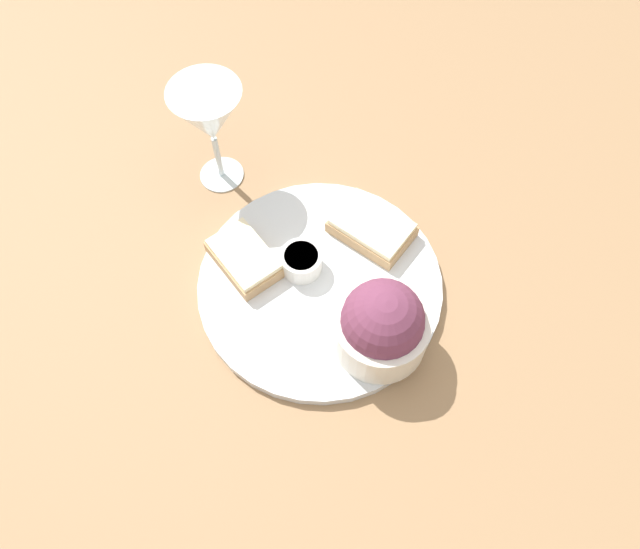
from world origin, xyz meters
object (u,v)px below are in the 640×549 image
object	(u,v)px
wine_glass	(209,118)
cheese_toast_near	(371,227)
cheese_toast_far	(245,258)
sauce_ramekin	(302,260)
salad_bowl	(382,325)

from	to	relation	value
wine_glass	cheese_toast_near	bearing A→B (deg)	-164.29
wine_glass	cheese_toast_far	bearing A→B (deg)	148.84
cheese_toast_near	wine_glass	world-z (taller)	wine_glass
cheese_toast_far	wine_glass	bearing A→B (deg)	-31.16
cheese_toast_near	wine_glass	bearing A→B (deg)	15.71
sauce_ramekin	cheese_toast_far	xyz separation A→B (m)	(0.06, 0.04, -0.00)
wine_glass	salad_bowl	bearing A→B (deg)	171.83
sauce_ramekin	cheese_toast_near	size ratio (longest dim) A/B	0.48
cheese_toast_near	sauce_ramekin	bearing A→B (deg)	73.20
salad_bowl	cheese_toast_far	xyz separation A→B (m)	(0.19, 0.03, -0.03)
salad_bowl	cheese_toast_far	size ratio (longest dim) A/B	1.08
salad_bowl	cheese_toast_far	distance (m)	0.19
sauce_ramekin	cheese_toast_far	distance (m)	0.07
salad_bowl	cheese_toast_near	size ratio (longest dim) A/B	1.04
salad_bowl	sauce_ramekin	xyz separation A→B (m)	(0.13, -0.01, -0.03)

